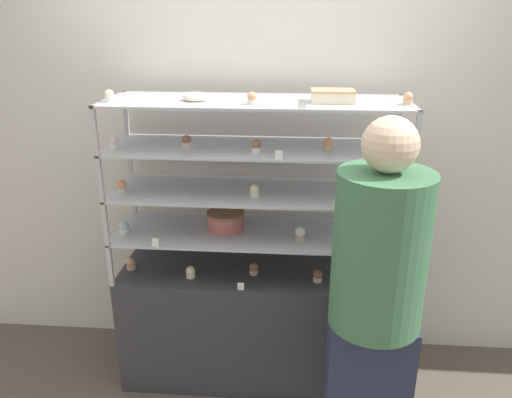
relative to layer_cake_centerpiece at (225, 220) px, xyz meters
The scene contains 35 objects.
ground_plane 1.04m from the layer_cake_centerpiece, ahead, with size 20.00×20.00×0.00m, color brown.
back_wall 0.49m from the layer_cake_centerpiece, 63.80° to the left, with size 8.00×0.05×2.60m.
display_base 0.68m from the layer_cake_centerpiece, ahead, with size 1.57×0.49×0.72m.
display_riser_lower 0.19m from the layer_cake_centerpiece, ahead, with size 1.57×0.49×0.25m.
display_riser_middle 0.26m from the layer_cake_centerpiece, ahead, with size 1.57×0.49×0.25m.
display_riser_upper 0.46m from the layer_cake_centerpiece, ahead, with size 1.57×0.49×0.25m.
display_riser_top 0.70m from the layer_cake_centerpiece, ahead, with size 1.57×0.49×0.25m.
layer_cake_centerpiece is the anchor object (origin of this frame).
sheet_cake_frosted 0.92m from the layer_cake_centerpiece, ahead, with size 0.21×0.15×0.06m.
cupcake_0 0.62m from the layer_cake_centerpiece, behind, with size 0.05×0.05×0.07m.
cupcake_1 0.35m from the layer_cake_centerpiece, 142.55° to the right, with size 0.05×0.05×0.07m.
cupcake_2 0.32m from the layer_cake_centerpiece, 23.55° to the right, with size 0.05×0.05×0.07m.
cupcake_3 0.61m from the layer_cake_centerpiece, 13.66° to the right, with size 0.05×0.05×0.07m.
cupcake_4 0.96m from the layer_cake_centerpiece, ahead, with size 0.05×0.05×0.07m.
price_tag_0 0.39m from the layer_cake_centerpiece, 66.29° to the right, with size 0.04×0.00×0.04m.
cupcake_5 0.57m from the layer_cake_centerpiece, 169.08° to the right, with size 0.06×0.06×0.07m.
cupcake_6 0.44m from the layer_cake_centerpiece, 14.66° to the right, with size 0.06×0.06×0.07m.
cupcake_7 0.92m from the layer_cake_centerpiece, ahead, with size 0.06×0.06×0.07m.
price_tag_1 0.43m from the layer_cake_centerpiece, 142.97° to the right, with size 0.04×0.00×0.04m.
cupcake_8 0.60m from the layer_cake_centerpiece, 169.30° to the right, with size 0.05×0.05×0.07m.
cupcake_9 0.31m from the layer_cake_centerpiece, 34.39° to the right, with size 0.05×0.05×0.07m.
cupcake_10 0.96m from the layer_cake_centerpiece, ahead, with size 0.05×0.05×0.07m.
price_tag_2 0.69m from the layer_cake_centerpiece, 23.08° to the right, with size 0.04×0.00×0.04m.
cupcake_11 0.74m from the layer_cake_centerpiece, 167.95° to the right, with size 0.05×0.05×0.07m.
cupcake_12 0.51m from the layer_cake_centerpiece, 158.57° to the right, with size 0.05×0.05×0.07m.
cupcake_13 0.53m from the layer_cake_centerpiece, 37.23° to the right, with size 0.05×0.05×0.07m.
cupcake_14 0.73m from the layer_cake_centerpiece, ahead, with size 0.05×0.05×0.07m.
cupcake_15 1.02m from the layer_cake_centerpiece, ahead, with size 0.05×0.05×0.07m.
price_tag_3 0.61m from the layer_cake_centerpiece, 39.94° to the right, with size 0.04×0.00×0.04m.
cupcake_16 0.92m from the layer_cake_centerpiece, 165.63° to the right, with size 0.05×0.05×0.06m.
cupcake_17 0.75m from the layer_cake_centerpiece, 43.11° to the right, with size 0.05×0.05×0.06m.
cupcake_18 1.17m from the layer_cake_centerpiece, ahead, with size 0.05×0.05×0.06m.
price_tag_4 0.86m from the layer_cake_centerpiece, 31.98° to the right, with size 0.04×0.00×0.04m.
donut_glazed 0.72m from the layer_cake_centerpiece, 153.19° to the right, with size 0.13×0.13×0.04m.
customer_figure 0.99m from the layer_cake_centerpiece, 39.95° to the right, with size 0.41×0.41×1.75m.
Camera 1 is at (0.21, -2.56, 2.13)m, focal length 35.00 mm.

